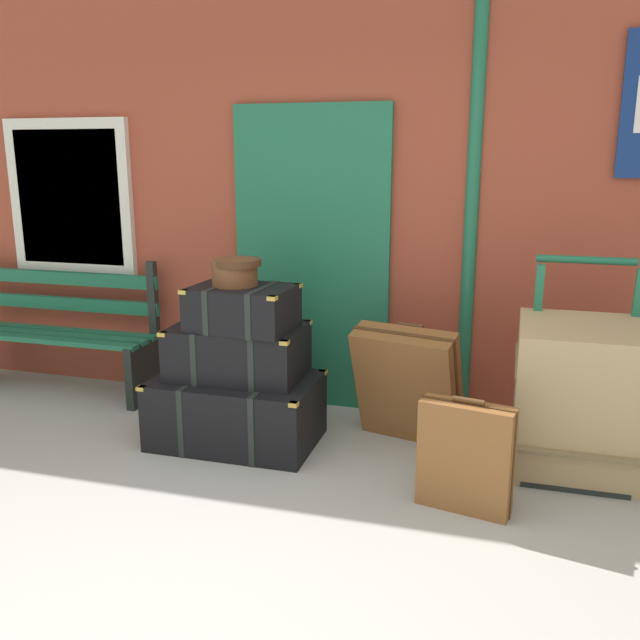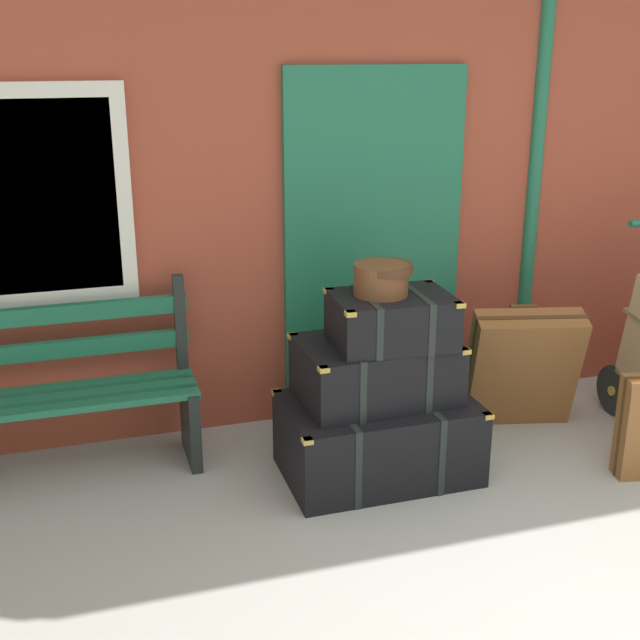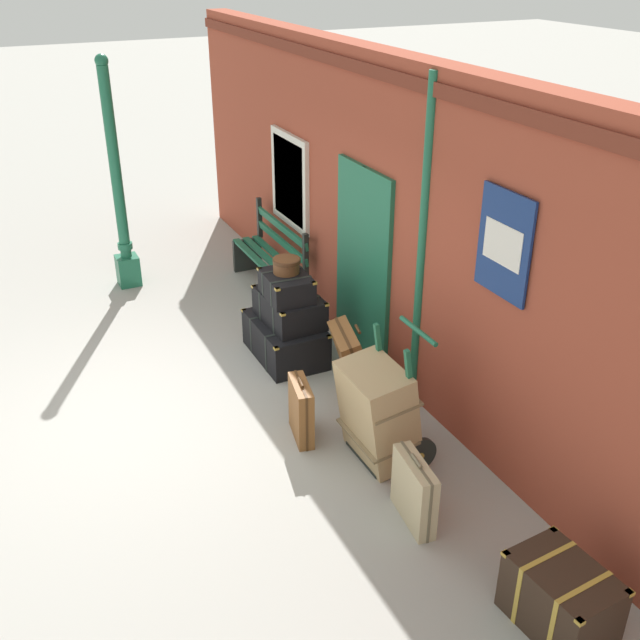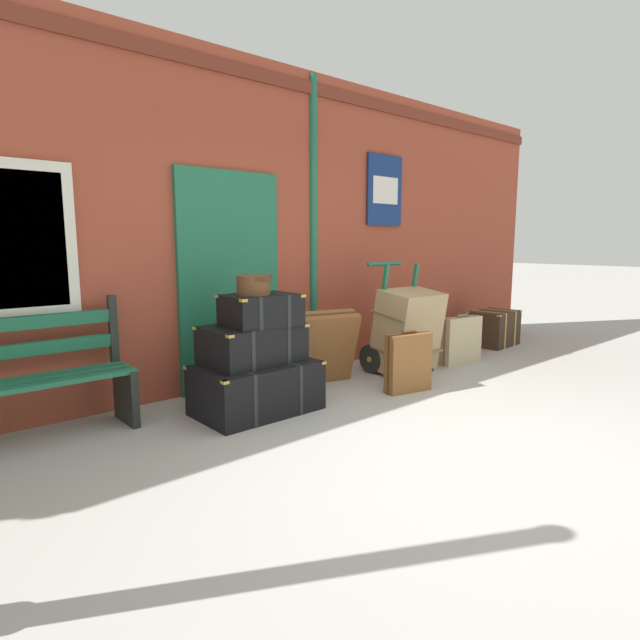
{
  "view_description": "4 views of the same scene",
  "coord_description": "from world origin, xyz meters",
  "px_view_note": "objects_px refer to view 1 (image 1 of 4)",
  "views": [
    {
      "loc": [
        1.13,
        -2.06,
        1.77
      ],
      "look_at": [
        0.05,
        1.7,
        0.81
      ],
      "focal_mm": 38.04,
      "sensor_mm": 36.0,
      "label": 1
    },
    {
      "loc": [
        -1.94,
        -2.05,
        2.2
      ],
      "look_at": [
        -0.71,
        1.91,
        0.81
      ],
      "focal_mm": 45.99,
      "sensor_mm": 36.0,
      "label": 2
    },
    {
      "loc": [
        6.15,
        -1.11,
        4.11
      ],
      "look_at": [
        -0.13,
        1.88,
        0.55
      ],
      "focal_mm": 41.83,
      "sensor_mm": 36.0,
      "label": 3
    },
    {
      "loc": [
        -2.87,
        -1.93,
        1.44
      ],
      "look_at": [
        0.29,
        1.69,
        0.71
      ],
      "focal_mm": 29.11,
      "sensor_mm": 36.0,
      "label": 4
    }
  ],
  "objects_px": {
    "porters_trolley": "(574,423)",
    "suitcase_umber": "(465,457)",
    "steamer_trunk_base": "(236,410)",
    "steamer_trunk_middle": "(238,351)",
    "large_brown_trunk": "(580,401)",
    "suitcase_caramel": "(408,384)",
    "platform_bench": "(56,334)",
    "steamer_trunk_top": "(243,308)",
    "round_hatbox": "(235,270)"
  },
  "relations": [
    {
      "from": "steamer_trunk_middle",
      "to": "large_brown_trunk",
      "type": "height_order",
      "value": "large_brown_trunk"
    },
    {
      "from": "steamer_trunk_middle",
      "to": "steamer_trunk_base",
      "type": "bearing_deg",
      "value": -91.11
    },
    {
      "from": "steamer_trunk_base",
      "to": "steamer_trunk_middle",
      "type": "bearing_deg",
      "value": 88.89
    },
    {
      "from": "platform_bench",
      "to": "suitcase_umber",
      "type": "distance_m",
      "value": 3.29
    },
    {
      "from": "steamer_trunk_base",
      "to": "round_hatbox",
      "type": "distance_m",
      "value": 0.88
    },
    {
      "from": "porters_trolley",
      "to": "suitcase_caramel",
      "type": "xyz_separation_m",
      "value": [
        -0.98,
        0.1,
        0.11
      ]
    },
    {
      "from": "steamer_trunk_base",
      "to": "suitcase_caramel",
      "type": "xyz_separation_m",
      "value": [
        1.03,
        0.3,
        0.17
      ]
    },
    {
      "from": "porters_trolley",
      "to": "platform_bench",
      "type": "bearing_deg",
      "value": 174.76
    },
    {
      "from": "platform_bench",
      "to": "suitcase_caramel",
      "type": "distance_m",
      "value": 2.73
    },
    {
      "from": "large_brown_trunk",
      "to": "suitcase_caramel",
      "type": "xyz_separation_m",
      "value": [
        -0.98,
        0.27,
        -0.09
      ]
    },
    {
      "from": "steamer_trunk_base",
      "to": "suitcase_umber",
      "type": "height_order",
      "value": "suitcase_umber"
    },
    {
      "from": "steamer_trunk_middle",
      "to": "suitcase_umber",
      "type": "xyz_separation_m",
      "value": [
        1.44,
        -0.51,
        -0.3
      ]
    },
    {
      "from": "round_hatbox",
      "to": "large_brown_trunk",
      "type": "bearing_deg",
      "value": -0.16
    },
    {
      "from": "platform_bench",
      "to": "steamer_trunk_middle",
      "type": "bearing_deg",
      "value": -15.72
    },
    {
      "from": "steamer_trunk_top",
      "to": "round_hatbox",
      "type": "xyz_separation_m",
      "value": [
        -0.05,
        0.02,
        0.22
      ]
    },
    {
      "from": "steamer_trunk_top",
      "to": "large_brown_trunk",
      "type": "bearing_deg",
      "value": 0.54
    },
    {
      "from": "suitcase_caramel",
      "to": "steamer_trunk_top",
      "type": "bearing_deg",
      "value": -163.24
    },
    {
      "from": "large_brown_trunk",
      "to": "suitcase_umber",
      "type": "xyz_separation_m",
      "value": [
        -0.56,
        -0.48,
        -0.18
      ]
    },
    {
      "from": "steamer_trunk_base",
      "to": "steamer_trunk_middle",
      "type": "distance_m",
      "value": 0.37
    },
    {
      "from": "steamer_trunk_top",
      "to": "round_hatbox",
      "type": "bearing_deg",
      "value": 154.99
    },
    {
      "from": "platform_bench",
      "to": "porters_trolley",
      "type": "bearing_deg",
      "value": -5.24
    },
    {
      "from": "round_hatbox",
      "to": "suitcase_caramel",
      "type": "relative_size",
      "value": 0.39
    },
    {
      "from": "platform_bench",
      "to": "suitcase_umber",
      "type": "bearing_deg",
      "value": -17.51
    },
    {
      "from": "steamer_trunk_top",
      "to": "suitcase_umber",
      "type": "height_order",
      "value": "steamer_trunk_top"
    },
    {
      "from": "porters_trolley",
      "to": "suitcase_umber",
      "type": "distance_m",
      "value": 0.86
    },
    {
      "from": "steamer_trunk_base",
      "to": "porters_trolley",
      "type": "xyz_separation_m",
      "value": [
        2.0,
        0.19,
        0.06
      ]
    },
    {
      "from": "large_brown_trunk",
      "to": "suitcase_umber",
      "type": "height_order",
      "value": "large_brown_trunk"
    },
    {
      "from": "steamer_trunk_top",
      "to": "suitcase_caramel",
      "type": "distance_m",
      "value": 1.13
    },
    {
      "from": "porters_trolley",
      "to": "large_brown_trunk",
      "type": "distance_m",
      "value": 0.26
    },
    {
      "from": "steamer_trunk_middle",
      "to": "suitcase_umber",
      "type": "relative_size",
      "value": 1.36
    },
    {
      "from": "steamer_trunk_middle",
      "to": "large_brown_trunk",
      "type": "distance_m",
      "value": 2.01
    },
    {
      "from": "round_hatbox",
      "to": "porters_trolley",
      "type": "relative_size",
      "value": 0.25
    },
    {
      "from": "steamer_trunk_top",
      "to": "steamer_trunk_middle",
      "type": "bearing_deg",
      "value": 138.11
    },
    {
      "from": "steamer_trunk_base",
      "to": "large_brown_trunk",
      "type": "bearing_deg",
      "value": 0.6
    },
    {
      "from": "steamer_trunk_middle",
      "to": "round_hatbox",
      "type": "height_order",
      "value": "round_hatbox"
    },
    {
      "from": "porters_trolley",
      "to": "steamer_trunk_middle",
      "type": "bearing_deg",
      "value": -176.07
    },
    {
      "from": "large_brown_trunk",
      "to": "suitcase_caramel",
      "type": "bearing_deg",
      "value": 164.31
    },
    {
      "from": "platform_bench",
      "to": "porters_trolley",
      "type": "relative_size",
      "value": 1.32
    },
    {
      "from": "platform_bench",
      "to": "steamer_trunk_base",
      "type": "bearing_deg",
      "value": -17.44
    },
    {
      "from": "large_brown_trunk",
      "to": "steamer_trunk_base",
      "type": "bearing_deg",
      "value": -179.4
    },
    {
      "from": "steamer_trunk_base",
      "to": "steamer_trunk_top",
      "type": "xyz_separation_m",
      "value": [
        0.06,
        0.0,
        0.66
      ]
    },
    {
      "from": "platform_bench",
      "to": "steamer_trunk_middle",
      "type": "distance_m",
      "value": 1.76
    },
    {
      "from": "steamer_trunk_top",
      "to": "porters_trolley",
      "type": "height_order",
      "value": "porters_trolley"
    },
    {
      "from": "steamer_trunk_middle",
      "to": "platform_bench",
      "type": "bearing_deg",
      "value": 164.28
    },
    {
      "from": "steamer_trunk_top",
      "to": "round_hatbox",
      "type": "relative_size",
      "value": 2.11
    },
    {
      "from": "porters_trolley",
      "to": "steamer_trunk_top",
      "type": "bearing_deg",
      "value": -174.44
    },
    {
      "from": "steamer_trunk_base",
      "to": "steamer_trunk_middle",
      "type": "xyz_separation_m",
      "value": [
        0.0,
        0.05,
        0.37
      ]
    },
    {
      "from": "steamer_trunk_base",
      "to": "suitcase_caramel",
      "type": "distance_m",
      "value": 1.08
    },
    {
      "from": "porters_trolley",
      "to": "suitcase_caramel",
      "type": "height_order",
      "value": "porters_trolley"
    },
    {
      "from": "platform_bench",
      "to": "round_hatbox",
      "type": "bearing_deg",
      "value": -16.54
    }
  ]
}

